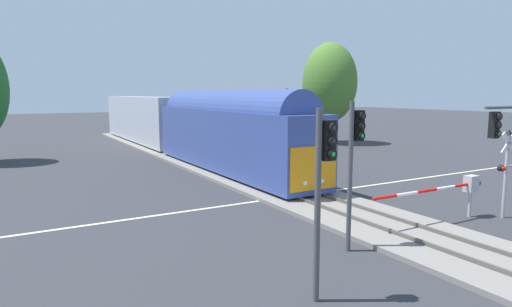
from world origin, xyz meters
TOP-DOWN VIEW (x-y plane):
  - ground_plane at (0.00, 0.00)m, footprint 220.00×220.00m
  - road_centre_stripe at (0.00, 0.00)m, footprint 44.00×0.20m
  - railway_track at (0.00, 0.00)m, footprint 4.40×80.00m
  - commuter_train at (0.00, 17.05)m, footprint 3.04×40.20m
  - crossing_gate_near at (3.57, -6.87)m, footprint 6.23×0.40m
  - crossing_signal_mast at (5.42, -7.71)m, footprint 1.36×0.44m
  - traffic_signal_median at (-2.87, -7.44)m, footprint 0.53×0.38m
  - traffic_signal_far_side at (5.89, 9.46)m, footprint 0.53×0.38m
  - traffic_signal_near_left at (-6.01, -9.77)m, footprint 0.53×0.38m
  - maple_right_background at (16.95, 18.16)m, footprint 5.71×5.71m

SIDE VIEW (x-z plane):
  - ground_plane at x=0.00m, z-range 0.00..0.00m
  - road_centre_stripe at x=0.00m, z-range 0.00..0.01m
  - railway_track at x=0.00m, z-range -0.06..0.26m
  - crossing_gate_near at x=3.57m, z-range 0.49..2.29m
  - crossing_signal_mast at x=5.42m, z-range 0.42..4.21m
  - commuter_train at x=0.00m, z-range 0.22..5.38m
  - traffic_signal_near_left at x=-6.01m, z-range 0.84..5.76m
  - traffic_signal_median at x=-2.87m, z-range 0.86..5.88m
  - traffic_signal_far_side at x=5.89m, z-range 0.96..6.59m
  - maple_right_background at x=16.95m, z-range 1.11..11.65m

